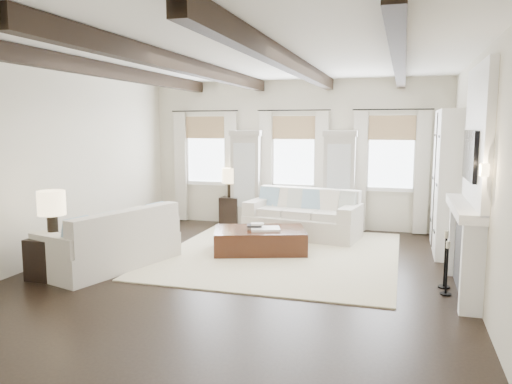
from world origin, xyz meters
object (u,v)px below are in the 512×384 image
(sofa_left, at_px, (114,244))
(side_table_front, at_px, (54,257))
(side_table_back, at_px, (231,211))
(ottoman, at_px, (260,241))
(sofa_back, at_px, (303,217))

(sofa_left, xyz_separation_m, side_table_front, (-0.55, -0.71, -0.07))
(sofa_left, height_order, side_table_back, sofa_left)
(ottoman, relative_size, side_table_back, 2.50)
(sofa_back, distance_m, side_table_back, 1.94)
(ottoman, distance_m, side_table_front, 3.38)
(side_table_back, bearing_deg, side_table_front, -105.09)
(sofa_back, xyz_separation_m, sofa_left, (-2.45, -3.01, -0.02))
(ottoman, bearing_deg, sofa_back, 52.48)
(sofa_left, bearing_deg, sofa_back, 50.86)
(side_table_front, bearing_deg, side_table_back, 74.91)
(sofa_back, relative_size, side_table_back, 3.73)
(side_table_front, bearing_deg, sofa_back, 51.11)
(sofa_left, bearing_deg, ottoman, 38.70)
(sofa_left, distance_m, side_table_back, 3.78)
(ottoman, bearing_deg, sofa_left, -159.80)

